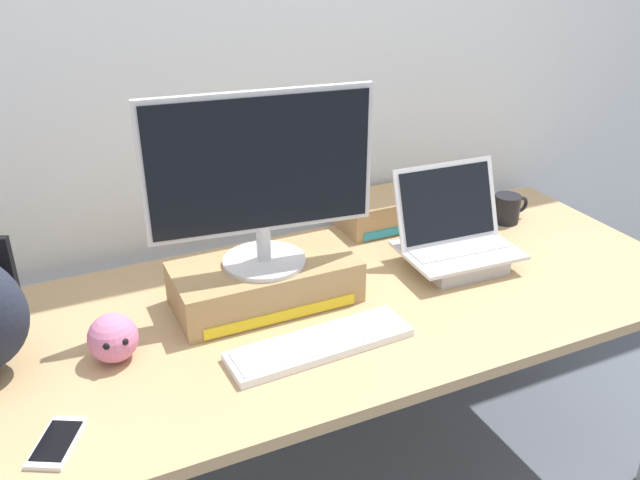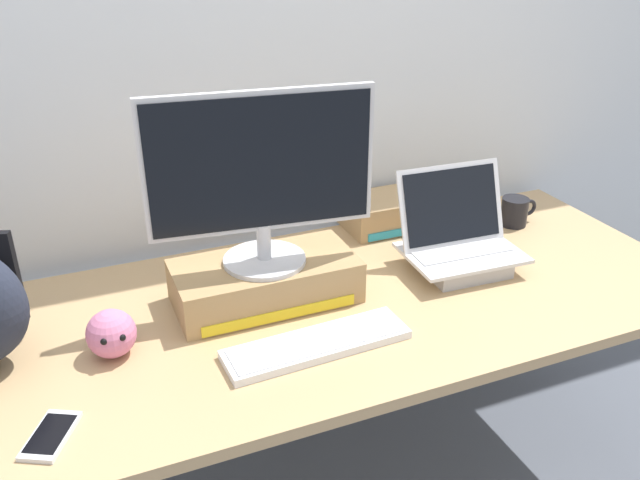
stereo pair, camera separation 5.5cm
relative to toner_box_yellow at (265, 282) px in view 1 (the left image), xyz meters
name	(u,v)px [view 1 (the left image)]	position (x,y,z in m)	size (l,w,h in m)	color
back_wall	(244,42)	(0.12, 0.45, 0.52)	(7.00, 0.10, 2.60)	silver
desk	(320,321)	(0.12, -0.07, -0.11)	(2.07, 0.82, 0.73)	tan
toner_box_yellow	(265,282)	(0.00, 0.00, 0.00)	(0.46, 0.23, 0.11)	#A88456
desktop_monitor	(261,177)	(0.00, 0.00, 0.29)	(0.55, 0.21, 0.44)	silver
open_laptop	(455,247)	(0.56, -0.04, 0.00)	(0.33, 0.25, 0.27)	#ADADB2
external_keyboard	(320,344)	(0.04, -0.25, -0.04)	(0.44, 0.14, 0.02)	white
coffee_mug	(507,208)	(0.89, 0.13, -0.01)	(0.13, 0.08, 0.09)	black
cell_phone	(57,443)	(-0.54, -0.32, -0.05)	(0.12, 0.15, 0.01)	silver
plush_toy	(113,338)	(-0.39, -0.09, 0.00)	(0.11, 0.11, 0.11)	#CC7099
toner_box_cyan	(388,209)	(0.53, 0.28, -0.01)	(0.32, 0.18, 0.10)	tan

